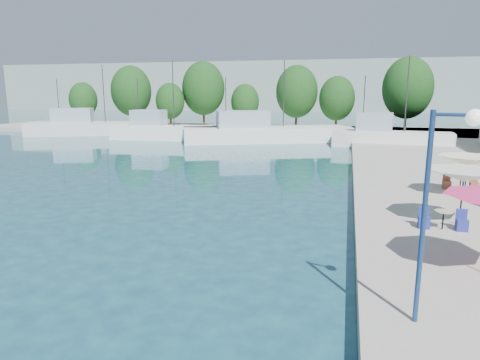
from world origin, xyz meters
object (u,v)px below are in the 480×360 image
(umbrella_white, at_px, (464,176))
(trawler_04, at_px, (388,138))
(trawler_02, at_px, (162,131))
(umbrella_cream, at_px, (468,161))
(trawler_03, at_px, (263,133))
(street_lamp, at_px, (443,180))
(trawler_01, at_px, (90,127))

(umbrella_white, bearing_deg, trawler_04, 90.53)
(trawler_02, distance_m, umbrella_cream, 39.91)
(trawler_04, relative_size, umbrella_white, 4.20)
(trawler_03, height_order, trawler_04, same)
(umbrella_white, relative_size, street_lamp, 0.61)
(trawler_03, distance_m, trawler_04, 14.73)
(umbrella_cream, bearing_deg, trawler_01, 144.14)
(trawler_04, distance_m, street_lamp, 39.85)
(trawler_03, bearing_deg, street_lamp, -96.02)
(umbrella_cream, distance_m, street_lamp, 14.80)
(trawler_01, relative_size, street_lamp, 3.61)
(trawler_02, relative_size, street_lamp, 2.75)
(trawler_02, relative_size, trawler_03, 0.66)
(umbrella_white, xyz_separation_m, umbrella_cream, (1.47, 5.50, -0.17))
(umbrella_white, bearing_deg, trawler_02, 130.75)
(trawler_01, distance_m, street_lamp, 58.97)
(trawler_03, bearing_deg, umbrella_cream, -81.94)
(trawler_01, height_order, trawler_04, same)
(trawler_01, xyz_separation_m, street_lamp, (38.29, -44.75, 3.02))
(trawler_02, height_order, street_lamp, trawler_02)
(trawler_01, distance_m, trawler_04, 40.89)
(street_lamp, bearing_deg, trawler_03, 123.43)
(trawler_02, bearing_deg, street_lamp, -62.33)
(umbrella_cream, bearing_deg, street_lamp, -105.91)
(trawler_01, relative_size, trawler_03, 0.87)
(umbrella_white, bearing_deg, trawler_03, 114.01)
(trawler_03, relative_size, umbrella_white, 6.86)
(trawler_01, relative_size, umbrella_white, 5.95)
(umbrella_cream, bearing_deg, trawler_02, 137.52)
(trawler_01, height_order, umbrella_white, trawler_01)
(umbrella_cream, xyz_separation_m, street_lamp, (-4.03, -14.15, 1.58))
(trawler_02, xyz_separation_m, umbrella_cream, (29.42, -26.94, 1.44))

